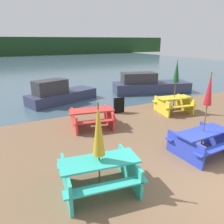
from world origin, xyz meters
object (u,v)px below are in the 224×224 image
object	(u,v)px
picnic_table_teal	(99,172)
signboard	(119,105)
boat	(59,94)
umbrella_gold	(99,130)
boat_second	(149,85)
picnic_table_red	(92,116)
picnic_table_yellow	(174,103)
umbrella_crimson	(209,91)
picnic_table_blue	(202,140)
umbrella_darkgreen	(177,72)

from	to	relation	value
picnic_table_teal	signboard	distance (m)	5.70
picnic_table_teal	signboard	world-z (taller)	picnic_table_teal
signboard	boat	bearing A→B (deg)	122.82
umbrella_gold	boat	size ratio (longest dim) A/B	0.51
umbrella_gold	boat_second	world-z (taller)	umbrella_gold
picnic_table_teal	picnic_table_red	size ratio (longest dim) A/B	1.03
picnic_table_teal	boat_second	distance (m)	10.30
picnic_table_yellow	umbrella_gold	size ratio (longest dim) A/B	0.84
picnic_table_red	boat	size ratio (longest dim) A/B	0.46
umbrella_gold	boat_second	size ratio (longest dim) A/B	0.41
umbrella_gold	umbrella_crimson	world-z (taller)	umbrella_crimson
picnic_table_teal	picnic_table_red	xyz separation A→B (m)	(1.33, 3.64, -0.01)
picnic_table_yellow	boat	bearing A→B (deg)	135.88
boat	boat_second	distance (m)	5.89
picnic_table_blue	signboard	world-z (taller)	signboard
picnic_table_blue	boat	size ratio (longest dim) A/B	0.43
umbrella_darkgreen	boat_second	xyz separation A→B (m)	(1.44, 3.95, -1.45)
boat_second	umbrella_darkgreen	bearing A→B (deg)	-93.10
picnic_table_red	boat	xyz separation A→B (m)	(-0.21, 4.27, 0.03)
picnic_table_red	boat_second	world-z (taller)	boat_second
picnic_table_red	boat	bearing A→B (deg)	92.77
picnic_table_red	umbrella_gold	xyz separation A→B (m)	(-1.33, -3.64, 1.06)
picnic_table_yellow	umbrella_darkgreen	distance (m)	1.49
picnic_table_teal	umbrella_crimson	bearing A→B (deg)	1.71
umbrella_gold	picnic_table_red	bearing A→B (deg)	69.96
picnic_table_yellow	umbrella_crimson	xyz separation A→B (m)	(-2.08, -3.50, 1.53)
picnic_table_blue	picnic_table_red	xyz separation A→B (m)	(-2.15, 3.54, 0.00)
picnic_table_teal	umbrella_crimson	xyz separation A→B (m)	(3.48, 0.10, 1.52)
umbrella_gold	signboard	bearing A→B (deg)	56.18
picnic_table_teal	boat_second	xyz separation A→B (m)	(7.00, 7.55, 0.03)
umbrella_crimson	boat	world-z (taller)	umbrella_crimson
picnic_table_yellow	signboard	distance (m)	2.64
picnic_table_blue	signboard	distance (m)	4.64
umbrella_gold	signboard	xyz separation A→B (m)	(3.17, 4.73, -1.13)
picnic_table_yellow	umbrella_crimson	size ratio (longest dim) A/B	0.72
picnic_table_yellow	boat_second	xyz separation A→B (m)	(1.44, 3.95, 0.04)
boat	picnic_table_red	bearing A→B (deg)	-105.20
picnic_table_teal	signboard	bearing A→B (deg)	56.18
picnic_table_blue	umbrella_crimson	distance (m)	1.53
picnic_table_red	umbrella_darkgreen	bearing A→B (deg)	-0.52
umbrella_darkgreen	signboard	size ratio (longest dim) A/B	3.31
picnic_table_yellow	umbrella_darkgreen	xyz separation A→B (m)	(-0.00, -0.00, 1.49)
picnic_table_yellow	picnic_table_red	xyz separation A→B (m)	(-4.23, 0.04, -0.00)
picnic_table_teal	boat	distance (m)	7.99
picnic_table_blue	signboard	size ratio (longest dim) A/B	2.38
picnic_table_teal	umbrella_crimson	distance (m)	3.80
picnic_table_blue	boat	bearing A→B (deg)	106.79
umbrella_darkgreen	umbrella_crimson	distance (m)	4.07
umbrella_darkgreen	picnic_table_teal	bearing A→B (deg)	-147.05
picnic_table_blue	umbrella_crimson	bearing A→B (deg)	-146.31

